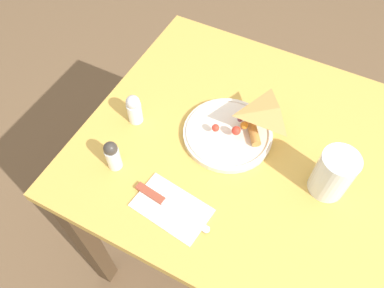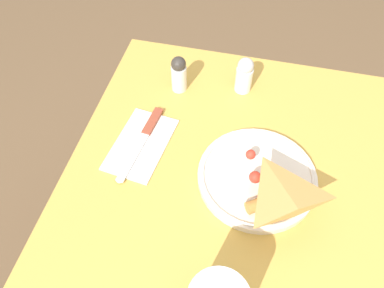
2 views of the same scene
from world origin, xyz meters
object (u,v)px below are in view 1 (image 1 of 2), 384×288
plate_pizza (229,133)px  butter_knife (168,205)px  dining_table (279,182)px  pepper_shaker (113,155)px  milk_glass (333,175)px  napkin_folded (172,208)px  salt_shaker (134,109)px

plate_pizza → butter_knife: size_ratio=1.14×
dining_table → pepper_shaker: pepper_shaker is taller
butter_knife → pepper_shaker: size_ratio=2.22×
plate_pizza → butter_knife: (-0.04, -0.25, -0.01)m
dining_table → plate_pizza: (-0.17, -0.00, 0.13)m
milk_glass → napkin_folded: (-0.31, -0.22, -0.06)m
plate_pizza → pepper_shaker: size_ratio=2.53×
butter_knife → salt_shaker: size_ratio=2.27×
milk_glass → pepper_shaker: bearing=-159.5°
napkin_folded → dining_table: bearing=52.0°
plate_pizza → pepper_shaker: bearing=-135.3°
plate_pizza → salt_shaker: (-0.25, -0.07, 0.03)m
napkin_folded → pepper_shaker: 0.19m
dining_table → butter_knife: size_ratio=5.12×
salt_shaker → pepper_shaker: size_ratio=0.98×
milk_glass → salt_shaker: 0.53m
milk_glass → pepper_shaker: (-0.49, -0.18, -0.01)m
dining_table → milk_glass: milk_glass is taller
napkin_folded → butter_knife: bearing=173.0°
milk_glass → napkin_folded: milk_glass is taller
butter_knife → salt_shaker: salt_shaker is taller
dining_table → napkin_folded: bearing=-128.0°
salt_shaker → plate_pizza: bearing=14.7°
dining_table → plate_pizza: 0.21m
dining_table → pepper_shaker: 0.47m
dining_table → salt_shaker: size_ratio=11.60×
dining_table → milk_glass: (0.11, -0.03, 0.18)m
butter_knife → pepper_shaker: bearing=174.9°
butter_knife → plate_pizza: bearing=87.1°
napkin_folded → salt_shaker: size_ratio=2.06×
napkin_folded → butter_knife: 0.01m
dining_table → butter_knife: bearing=-129.7°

